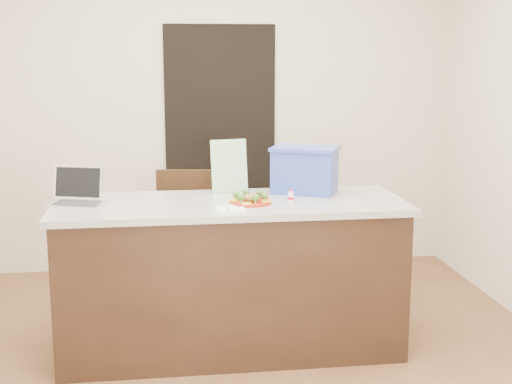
{
  "coord_description": "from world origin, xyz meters",
  "views": [
    {
      "loc": [
        -0.41,
        -3.82,
        1.79
      ],
      "look_at": [
        0.15,
        0.2,
        0.98
      ],
      "focal_mm": 50.0,
      "sensor_mm": 36.0,
      "label": 1
    }
  ],
  "objects": [
    {
      "name": "laptop",
      "position": [
        -0.88,
        0.32,
        0.98
      ],
      "size": [
        0.35,
        0.32,
        0.21
      ],
      "rotation": [
        0.0,
        0.0,
        -0.32
      ],
      "color": "silver",
      "rests_on": "island"
    },
    {
      "name": "room_shell",
      "position": [
        0.0,
        0.0,
        1.62
      ],
      "size": [
        4.0,
        4.0,
        4.0
      ],
      "color": "white",
      "rests_on": "ground"
    },
    {
      "name": "meatballs",
      "position": [
        0.11,
        0.18,
        0.95
      ],
      "size": [
        0.1,
        0.1,
        0.04
      ],
      "color": "brown",
      "rests_on": "plate"
    },
    {
      "name": "plate",
      "position": [
        0.11,
        0.18,
        0.93
      ],
      "size": [
        0.25,
        0.25,
        0.02
      ],
      "rotation": [
        0.0,
        0.0,
        0.27
      ],
      "color": "maroon",
      "rests_on": "island"
    },
    {
      "name": "ground",
      "position": [
        0.0,
        0.0,
        0.0
      ],
      "size": [
        4.0,
        4.0,
        0.0
      ],
      "primitive_type": "plane",
      "color": "brown",
      "rests_on": "ground"
    },
    {
      "name": "knife",
      "position": [
        0.01,
        0.03,
        0.93
      ],
      "size": [
        0.06,
        0.16,
        0.01
      ],
      "rotation": [
        0.0,
        0.0,
        0.56
      ],
      "color": "white",
      "rests_on": "napkin"
    },
    {
      "name": "napkin",
      "position": [
        -0.02,
        0.05,
        0.92
      ],
      "size": [
        0.16,
        0.16,
        0.01
      ],
      "primitive_type": "cube",
      "rotation": [
        0.0,
        0.0,
        -0.01
      ],
      "color": "silver",
      "rests_on": "island"
    },
    {
      "name": "pepper_rings",
      "position": [
        0.11,
        0.18,
        0.94
      ],
      "size": [
        0.24,
        0.24,
        0.01
      ],
      "color": "yellow",
      "rests_on": "plate"
    },
    {
      "name": "island",
      "position": [
        0.0,
        0.25,
        0.46
      ],
      "size": [
        2.06,
        0.76,
        0.92
      ],
      "color": "black",
      "rests_on": "ground"
    },
    {
      "name": "fork",
      "position": [
        -0.04,
        0.06,
        0.93
      ],
      "size": [
        0.03,
        0.14,
        0.0
      ],
      "rotation": [
        0.0,
        0.0,
        0.02
      ],
      "color": "silver",
      "rests_on": "napkin"
    },
    {
      "name": "yogurt_bottle",
      "position": [
        0.35,
        0.18,
        0.95
      ],
      "size": [
        0.03,
        0.03,
        0.07
      ],
      "rotation": [
        0.0,
        0.0,
        -0.05
      ],
      "color": "white",
      "rests_on": "island"
    },
    {
      "name": "leaflet",
      "position": [
        0.03,
        0.54,
        1.08
      ],
      "size": [
        0.24,
        0.09,
        0.33
      ],
      "primitive_type": "cube",
      "rotation": [
        -0.14,
        0.0,
        0.19
      ],
      "color": "silver",
      "rests_on": "island"
    },
    {
      "name": "blue_box",
      "position": [
        0.49,
        0.46,
        1.07
      ],
      "size": [
        0.48,
        0.42,
        0.29
      ],
      "rotation": [
        0.0,
        0.0,
        -0.43
      ],
      "color": "#2A3E9A",
      "rests_on": "island"
    },
    {
      "name": "chair",
      "position": [
        -0.22,
        1.04,
        0.55
      ],
      "size": [
        0.49,
        0.49,
        0.97
      ],
      "rotation": [
        0.0,
        0.0,
        -0.16
      ],
      "color": "#392111",
      "rests_on": "ground"
    },
    {
      "name": "doorway",
      "position": [
        0.1,
        1.98,
        1.0
      ],
      "size": [
        0.9,
        0.02,
        2.0
      ],
      "primitive_type": "cube",
      "color": "black",
      "rests_on": "ground"
    },
    {
      "name": "broccoli",
      "position": [
        0.11,
        0.18,
        0.97
      ],
      "size": [
        0.2,
        0.21,
        0.04
      ],
      "color": "#244B14",
      "rests_on": "plate"
    }
  ]
}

